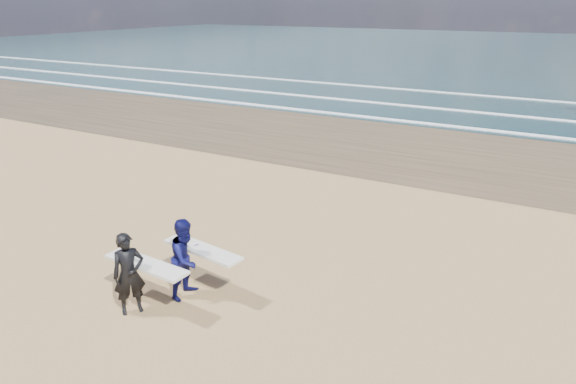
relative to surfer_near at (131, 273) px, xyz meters
The scene contains 2 objects.
surfer_near is the anchor object (origin of this frame).
surfer_far 1.35m from the surfer_near, 61.48° to the left, with size 2.25×1.25×1.96m.
Camera 1 is at (8.42, -6.36, 6.68)m, focal length 32.00 mm.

